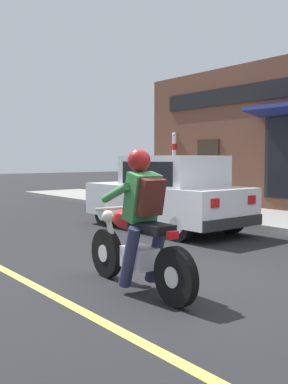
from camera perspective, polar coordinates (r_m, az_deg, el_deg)
ground_plane at (r=5.70m, az=8.38°, el=-11.14°), size 80.00×80.00×0.00m
sidewalk_curb at (r=11.25m, az=14.51°, el=-3.23°), size 2.60×22.00×0.14m
motorcycle_with_rider at (r=5.11m, az=-0.73°, el=-5.11°), size 0.57×2.02×1.62m
car_hatchback at (r=9.47m, az=2.96°, el=-0.25°), size 1.72×3.81×1.57m
traffic_cone at (r=15.14m, az=2.17°, el=0.18°), size 0.36×0.36×0.60m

